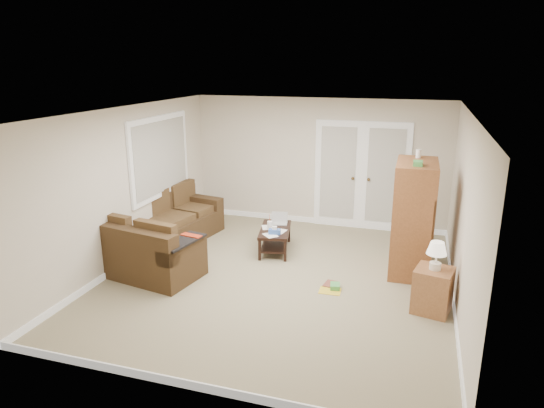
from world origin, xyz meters
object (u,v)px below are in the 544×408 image
(tv_armoire, at_px, (413,217))
(side_cabinet, at_px, (433,287))
(sectional_sofa, at_px, (157,237))
(coffee_table, at_px, (275,238))

(tv_armoire, xyz_separation_m, side_cabinet, (0.33, -1.26, -0.53))
(sectional_sofa, xyz_separation_m, tv_armoire, (4.07, 0.65, 0.54))
(sectional_sofa, relative_size, tv_armoire, 1.62)
(sectional_sofa, bearing_deg, coffee_table, 34.68)
(coffee_table, distance_m, tv_armoire, 2.35)
(sectional_sofa, distance_m, side_cabinet, 4.44)
(sectional_sofa, relative_size, coffee_table, 2.85)
(tv_armoire, bearing_deg, coffee_table, 175.03)
(tv_armoire, bearing_deg, sectional_sofa, -171.46)
(tv_armoire, distance_m, side_cabinet, 1.41)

